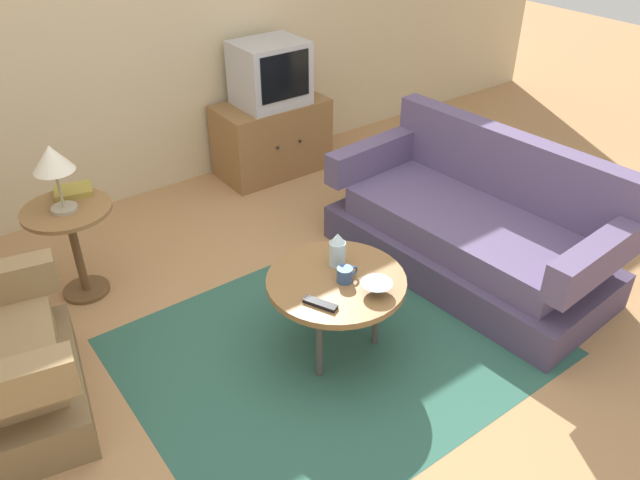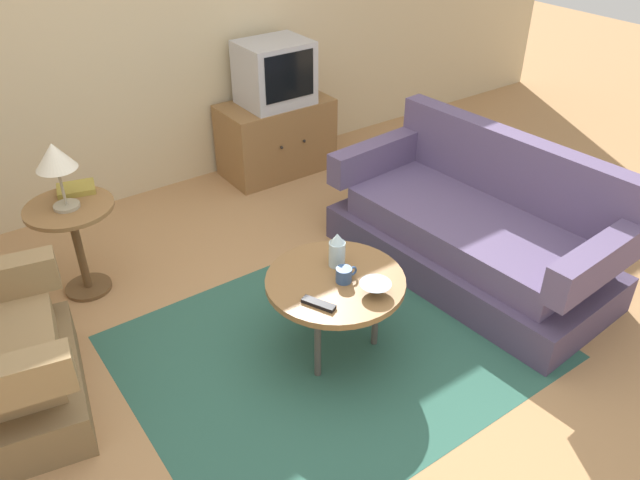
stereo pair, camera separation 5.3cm
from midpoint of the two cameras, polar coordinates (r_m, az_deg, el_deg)
ground_plane at (r=3.51m, az=0.05°, el=-10.33°), size 16.00×16.00×0.00m
back_wall at (r=4.80m, az=-17.57°, el=18.89°), size 9.00×0.12×2.70m
area_rug at (r=3.55m, az=1.73°, el=-9.67°), size 2.19×1.76×0.00m
couch at (r=4.11m, az=14.28°, el=0.80°), size 0.99×1.85×0.85m
coffee_table at (r=3.27m, az=1.86°, el=-4.06°), size 0.73×0.73×0.47m
side_table at (r=3.98m, az=-21.04°, el=0.83°), size 0.51×0.51×0.60m
tv_stand at (r=5.25m, az=-3.70°, el=9.30°), size 0.90×0.51×0.60m
television at (r=5.05m, az=-3.84°, el=14.91°), size 0.53×0.44×0.49m
table_lamp at (r=3.75m, az=-22.56°, el=6.80°), size 0.23×0.23×0.40m
vase at (r=3.30m, az=2.02°, el=-0.93°), size 0.09×0.09×0.20m
mug at (r=3.21m, az=2.70°, el=-3.16°), size 0.13×0.08×0.08m
bowl at (r=3.15m, az=5.52°, el=-4.37°), size 0.16×0.16×0.06m
tv_remote_dark at (r=3.07m, az=0.36°, el=-5.82°), size 0.12×0.18×0.02m
book at (r=4.03m, az=-20.92°, el=4.37°), size 0.25×0.22×0.03m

